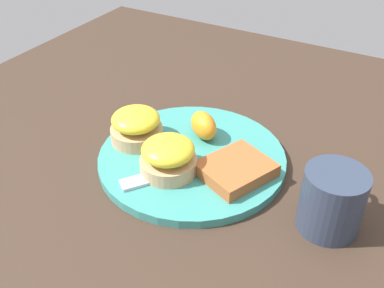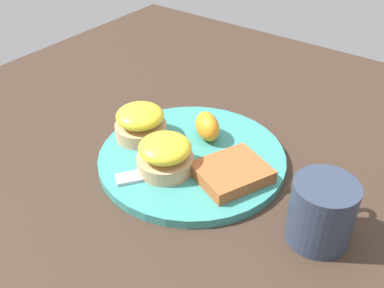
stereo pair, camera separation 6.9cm
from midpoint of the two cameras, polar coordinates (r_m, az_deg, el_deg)
ground_plane at (r=0.71m, az=2.78°, el=-2.33°), size 1.10×1.10×0.00m
plate at (r=0.71m, az=2.80°, el=-1.88°), size 0.29×0.29×0.01m
sandwich_benedict_left at (r=0.73m, az=-3.89°, el=2.66°), size 0.09×0.09×0.06m
sandwich_benedict_right at (r=0.66m, az=-0.43°, el=-1.50°), size 0.09×0.09×0.06m
hashbrown_patty at (r=0.66m, az=8.09°, el=-3.70°), size 0.12×0.12×0.02m
orange_wedge at (r=0.73m, az=4.67°, el=2.16°), size 0.06×0.07×0.04m
fork at (r=0.67m, az=0.95°, el=-3.27°), size 0.18×0.14×0.00m
cup at (r=0.60m, az=19.44°, el=-8.23°), size 0.11×0.08×0.09m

